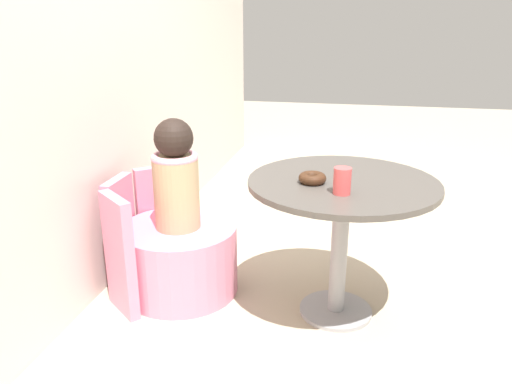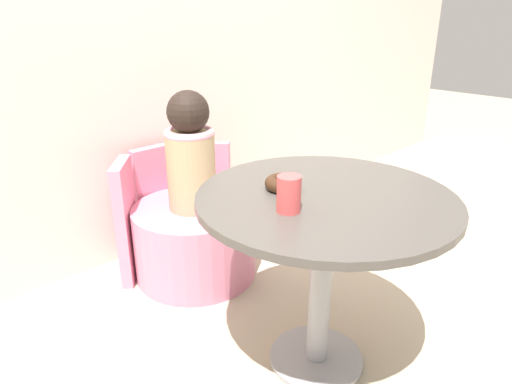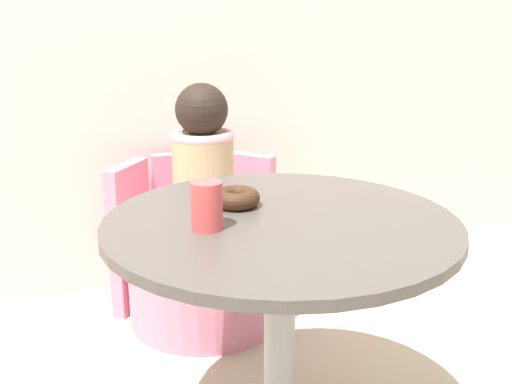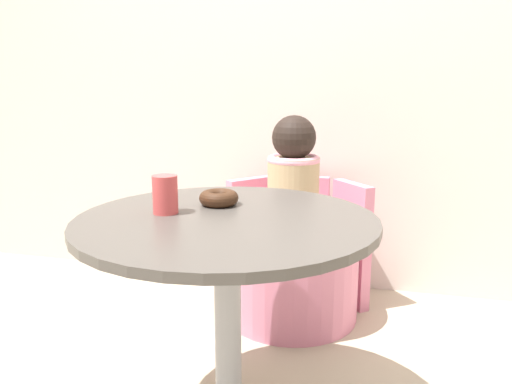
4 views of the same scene
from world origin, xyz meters
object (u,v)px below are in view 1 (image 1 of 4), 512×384
Objects in this scene: tub_chair at (180,259)px; round_table at (342,206)px; donut at (312,178)px; cup at (342,181)px; child_figure at (176,176)px.

round_table is at bearing -93.45° from tub_chair.
donut is (-0.11, -0.64, 0.49)m from tub_chair.
round_table reaches higher than tub_chair.
donut is at bearing 116.53° from round_table.
tub_chair is 5.33× the size of cup.
donut is at bearing 48.41° from cup.
child_figure is (0.00, 0.00, 0.42)m from tub_chair.
cup reaches higher than tub_chair.
donut reaches higher than tub_chair.
tub_chair is at bearing 86.55° from round_table.
tub_chair is at bearing 80.40° from donut.
round_table is 1.54× the size of child_figure.
child_figure is at bearing 80.40° from donut.
child_figure is 4.99× the size of cup.
tub_chair is 0.42m from child_figure.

